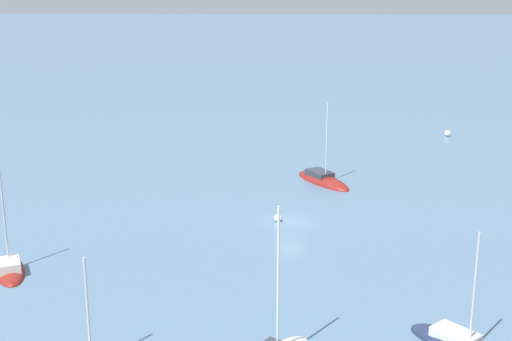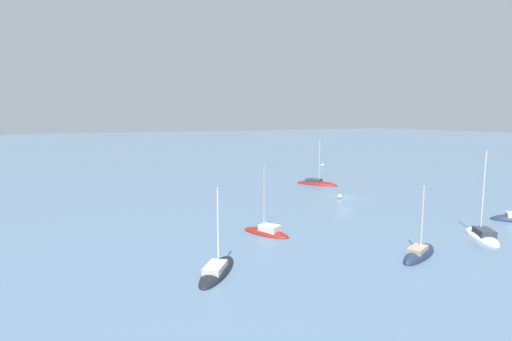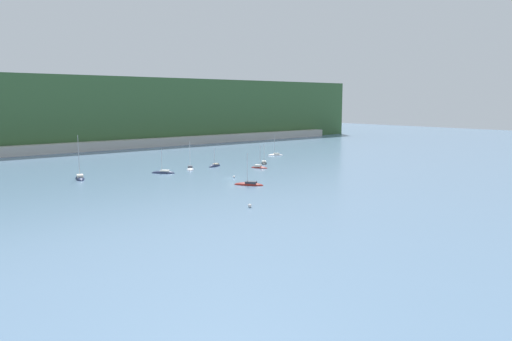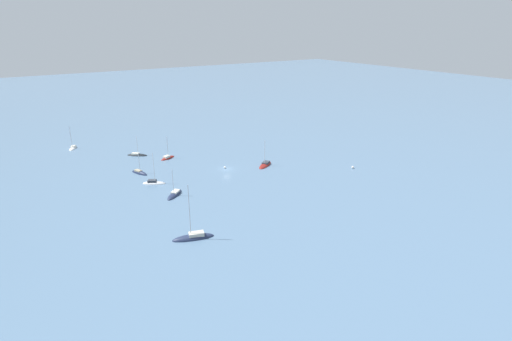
% 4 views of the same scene
% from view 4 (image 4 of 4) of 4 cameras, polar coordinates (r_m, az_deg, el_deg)
% --- Properties ---
extents(ground_plane, '(600.00, 600.00, 0.00)m').
position_cam_4_polar(ground_plane, '(126.37, -4.23, 0.16)').
color(ground_plane, slate).
extents(sailboat_0, '(6.64, 6.91, 8.28)m').
position_cam_4_polar(sailboat_0, '(109.63, -11.55, -3.42)').
color(sailboat_0, '#232D4C').
rests_on(sailboat_0, ground_plane).
extents(sailboat_1, '(6.55, 4.50, 9.12)m').
position_cam_4_polar(sailboat_1, '(162.13, -24.68, 2.92)').
color(sailboat_1, white).
rests_on(sailboat_1, ground_plane).
extents(sailboat_2, '(4.89, 9.27, 13.48)m').
position_cam_4_polar(sailboat_2, '(87.86, -8.91, -9.49)').
color(sailboat_2, '#232D4C').
rests_on(sailboat_2, ground_plane).
extents(sailboat_3, '(6.08, 6.82, 7.65)m').
position_cam_4_polar(sailboat_3, '(145.48, -16.62, 2.11)').
color(sailboat_3, black).
rests_on(sailboat_3, ground_plane).
extents(sailboat_4, '(4.37, 6.23, 8.18)m').
position_cam_4_polar(sailboat_4, '(139.62, -12.51, 1.75)').
color(sailboat_4, maroon).
rests_on(sailboat_4, ground_plane).
extents(sailboat_5, '(6.69, 4.05, 7.44)m').
position_cam_4_polar(sailboat_5, '(127.85, -16.31, -0.36)').
color(sailboat_5, '#232D4C').
rests_on(sailboat_5, ground_plane).
extents(sailboat_6, '(6.67, 8.11, 9.20)m').
position_cam_4_polar(sailboat_6, '(129.64, 1.32, 0.78)').
color(sailboat_6, maroon).
rests_on(sailboat_6, ground_plane).
extents(sailboat_7, '(5.42, 6.69, 9.92)m').
position_cam_4_polar(sailboat_7, '(118.66, -14.38, -1.76)').
color(sailboat_7, silver).
rests_on(sailboat_7, ground_plane).
extents(mooring_buoy_0, '(0.80, 0.80, 0.80)m').
position_cam_4_polar(mooring_buoy_0, '(130.45, 13.65, 0.46)').
color(mooring_buoy_0, white).
rests_on(mooring_buoy_0, ground_plane).
extents(mooring_buoy_1, '(0.67, 0.67, 0.67)m').
position_cam_4_polar(mooring_buoy_1, '(127.16, -4.47, 0.44)').
color(mooring_buoy_1, white).
rests_on(mooring_buoy_1, ground_plane).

